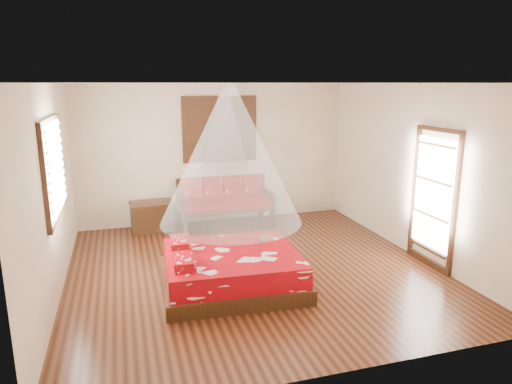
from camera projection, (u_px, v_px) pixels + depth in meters
room at (253, 181)px, 6.73m from camera, size 5.54×5.54×2.84m
bed at (231, 269)px, 6.42m from camera, size 2.01×1.84×0.63m
daybed at (225, 199)px, 9.18m from camera, size 1.86×0.82×0.96m
storage_chest at (152, 216)px, 8.90m from camera, size 0.86×0.66×0.56m
shutter_panel at (220, 129)px, 9.17m from camera, size 1.52×0.06×1.32m
window_left at (54, 168)px, 6.09m from camera, size 0.10×1.74×1.34m
glazed_door at (433, 199)px, 7.01m from camera, size 0.08×1.02×2.16m
wine_tray at (265, 236)px, 6.90m from camera, size 0.23×0.23×0.19m
mosquito_net_main at (230, 157)px, 6.05m from camera, size 1.92×1.92×1.80m
mosquito_net_daybed at (225, 126)px, 8.72m from camera, size 0.89×0.89×1.50m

